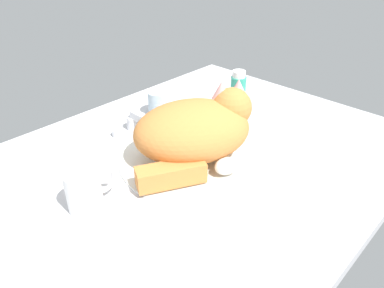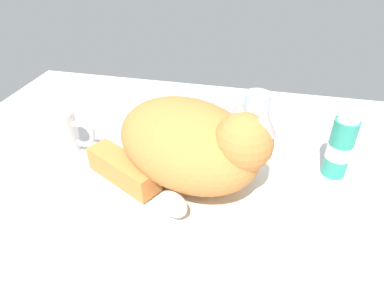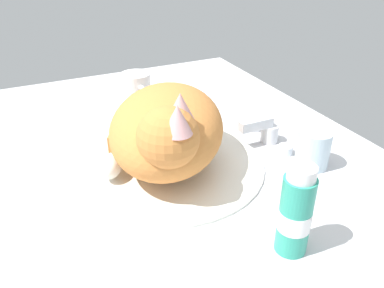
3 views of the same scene
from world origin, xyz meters
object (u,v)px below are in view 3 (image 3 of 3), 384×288
object	(u,v)px
faucet	(266,132)
coffee_mug	(137,92)
cat	(165,130)
toothpaste_bottle	(295,213)
rinse_cup	(313,149)

from	to	relation	value
faucet	coffee_mug	bearing A→B (deg)	-146.20
faucet	coffee_mug	xyz separation A→B (cm)	(-27.15, -18.18, 2.03)
cat	toothpaste_bottle	bearing A→B (deg)	16.89
cat	toothpaste_bottle	xyz separation A→B (cm)	(25.88, 7.86, -1.96)
coffee_mug	rinse_cup	bearing A→B (deg)	28.60
cat	coffee_mug	xyz separation A→B (cm)	(-28.07, 3.93, -3.84)
faucet	toothpaste_bottle	size ratio (longest dim) A/B	1.03
faucet	cat	xyz separation A→B (cm)	(0.92, -22.10, 5.86)
faucet	rinse_cup	xyz separation A→B (cm)	(11.00, 2.62, 1.18)
coffee_mug	faucet	bearing A→B (deg)	33.80
coffee_mug	rinse_cup	size ratio (longest dim) A/B	1.58
toothpaste_bottle	cat	bearing A→B (deg)	-163.11
coffee_mug	toothpaste_bottle	world-z (taller)	toothpaste_bottle
coffee_mug	toothpaste_bottle	distance (cm)	54.13
faucet	cat	world-z (taller)	cat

